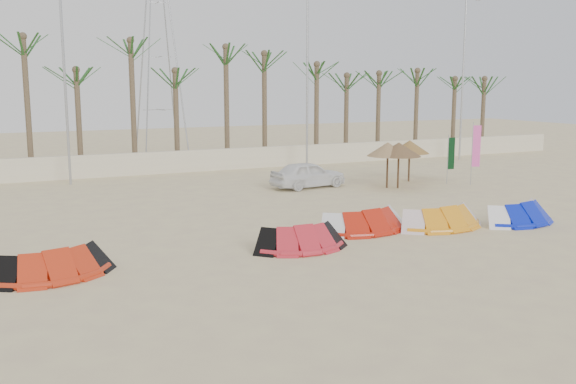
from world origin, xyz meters
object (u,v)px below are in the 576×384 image
kite_red_left (53,261)px  kite_red_mid (297,236)px  parasol_mid (388,149)px  car (308,174)px  kite_red_right (361,218)px  kite_orange (438,215)px  parasol_left (399,149)px  parasol_right (410,147)px  kite_blue (515,211)px

kite_red_left → kite_red_mid: bearing=-2.0°
parasol_mid → car: parasol_mid is taller
kite_red_left → kite_red_right: same height
kite_orange → parasol_mid: parasol_mid is taller
parasol_left → parasol_right: 2.52m
kite_blue → parasol_right: bearing=76.2°
kite_blue → car: size_ratio=0.90×
parasol_mid → parasol_left: bearing=-37.2°
kite_red_mid → kite_orange: 6.16m
parasol_left → parasol_right: bearing=41.5°
kite_red_mid → kite_red_right: (3.27, 1.38, 0.00)m
parasol_right → kite_orange: bearing=-120.7°
kite_red_left → parasol_left: parasol_left is taller
parasol_left → parasol_mid: parasol_left is taller
kite_red_mid → parasol_right: bearing=40.8°
kite_red_left → kite_blue: bearing=-0.9°
kite_red_left → parasol_left: 19.32m
kite_blue → kite_orange: bearing=168.8°
kite_red_right → parasol_left: size_ratio=1.63×
kite_red_mid → car: size_ratio=0.78×
parasol_right → parasol_mid: bearing=-150.1°
parasol_left → parasol_mid: bearing=142.8°
kite_red_right → parasol_right: size_ratio=1.70×
kite_orange → parasol_left: size_ratio=1.56×
parasol_mid → parasol_right: size_ratio=1.04×
kite_red_left → kite_red_mid: 7.43m
parasol_left → car: parasol_left is taller
parasol_mid → parasol_right: 2.68m
kite_red_left → parasol_right: 21.73m
kite_red_mid → parasol_left: parasol_left is taller
kite_red_left → kite_red_mid: (7.42, -0.26, -0.00)m
kite_red_mid → parasol_mid: parasol_mid is taller
kite_blue → parasol_mid: bearing=88.8°
kite_blue → kite_red_right: bearing=167.0°
parasol_right → kite_red_right: bearing=-134.1°
kite_blue → parasol_right: (2.51, 10.24, 1.46)m
parasol_mid → car: (-3.58, 1.82, -1.30)m
kite_red_left → kite_orange: bearing=1.5°
kite_orange → kite_blue: same height
kite_red_right → kite_orange: same height
kite_orange → car: size_ratio=0.92×
kite_red_mid → kite_red_right: same height
kite_blue → parasol_left: (0.62, 8.58, 1.56)m
kite_red_right → parasol_left: (6.68, 7.18, 1.55)m
kite_orange → parasol_left: 8.95m
kite_red_left → kite_orange: (13.55, 0.36, 0.00)m
kite_red_right → kite_orange: (2.86, -0.76, -0.00)m
kite_red_mid → parasol_right: parasol_right is taller
kite_red_mid → kite_red_right: size_ratio=0.82×
kite_blue → car: 11.25m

